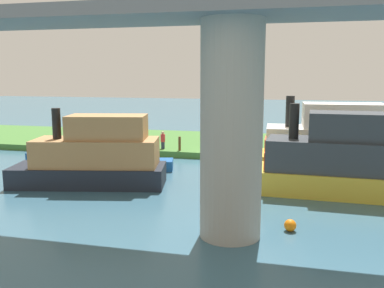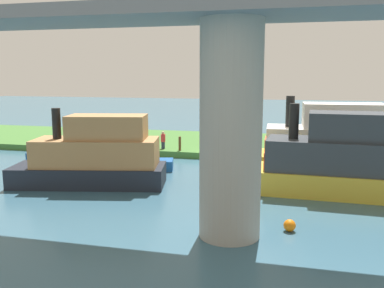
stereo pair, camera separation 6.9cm
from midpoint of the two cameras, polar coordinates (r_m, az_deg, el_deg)
The scene contains 12 objects.
ground_plane at distance 31.76m, azimuth 4.09°, elevation -2.22°, with size 160.00×160.00×0.00m, color #386075.
grassy_bank at distance 37.55m, azimuth 5.65°, elevation -0.06°, with size 80.00×12.00×0.50m, color #427533.
bridge_pylon at distance 16.30m, azimuth 5.20°, elevation 1.71°, with size 2.40×2.40×8.39m, color #9E998E.
bridge_span at distance 16.37m, azimuth 5.46°, elevation 18.21°, with size 65.39×4.30×3.25m.
person_on_bank at distance 33.82m, azimuth -4.00°, elevation 0.55°, with size 0.46×0.46×1.39m.
mooring_post at distance 32.94m, azimuth -1.74°, elevation 0.06°, with size 0.20×0.20×1.09m, color brown.
pontoon_yellow at distance 28.23m, azimuth 17.48°, elevation -0.26°, with size 9.94×3.73×5.01m.
motorboat_white at distance 32.85m, azimuth -17.87°, elevation -1.35°, with size 4.41×1.82×1.44m.
skiff_small at distance 25.03m, azimuth -13.17°, elevation -1.73°, with size 9.14×4.66×4.46m.
riverboat_paddlewheel at distance 28.76m, azimuth -7.35°, elevation -2.43°, with size 4.64×2.59×1.46m.
motorboat_red at distance 23.82m, azimuth 18.62°, elevation -2.21°, with size 9.53×3.47×4.82m.
marker_buoy at distance 18.09m, azimuth 12.95°, elevation -10.61°, with size 0.50×0.50×0.50m, color orange.
Camera 1 is at (-5.17, 30.69, 6.34)m, focal length 39.70 mm.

